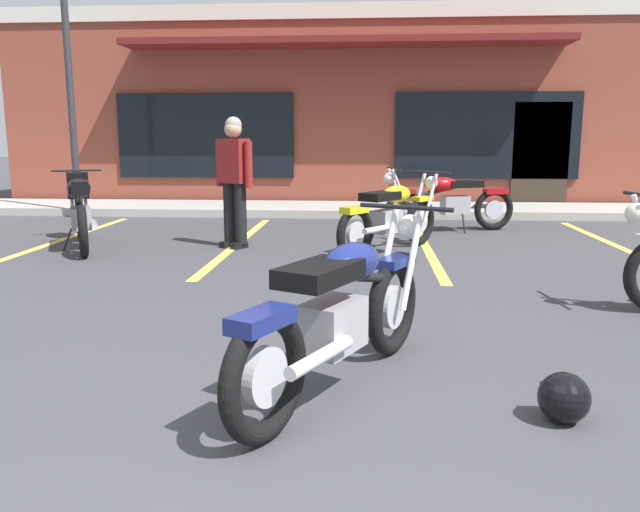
# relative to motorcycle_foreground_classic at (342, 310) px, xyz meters

# --- Properties ---
(ground_plane) EXTENTS (80.00, 80.00, 0.00)m
(ground_plane) POSITION_rel_motorcycle_foreground_classic_xyz_m (-0.34, 1.52, -0.46)
(ground_plane) COLOR #3D3D42
(sidewalk_kerb) EXTENTS (22.00, 1.80, 0.14)m
(sidewalk_kerb) POSITION_rel_motorcycle_foreground_classic_xyz_m (-0.34, 8.62, -0.39)
(sidewalk_kerb) COLOR #A8A59E
(sidewalk_kerb) RESTS_ON ground_plane
(brick_storefront_building) EXTENTS (14.19, 6.06, 4.00)m
(brick_storefront_building) POSITION_rel_motorcycle_foreground_classic_xyz_m (-0.34, 12.19, 1.54)
(brick_storefront_building) COLOR brown
(brick_storefront_building) RESTS_ON ground_plane
(painted_stall_lines) EXTENTS (12.73, 4.80, 0.01)m
(painted_stall_lines) POSITION_rel_motorcycle_foreground_classic_xyz_m (-0.34, 5.02, -0.46)
(painted_stall_lines) COLOR #DBCC4C
(painted_stall_lines) RESTS_ON ground_plane
(motorcycle_foreground_classic) EXTENTS (1.21, 1.95, 0.98)m
(motorcycle_foreground_classic) POSITION_rel_motorcycle_foreground_classic_xyz_m (0.00, 0.00, 0.00)
(motorcycle_foreground_classic) COLOR black
(motorcycle_foreground_classic) RESTS_ON ground_plane
(motorcycle_red_sportbike) EXTENTS (1.20, 1.95, 0.98)m
(motorcycle_red_sportbike) POSITION_rel_motorcycle_foreground_classic_xyz_m (-3.59, 4.56, 0.07)
(motorcycle_red_sportbike) COLOR black
(motorcycle_red_sportbike) RESTS_ON ground_plane
(motorcycle_silver_naked) EXTENTS (2.06, 0.93, 0.98)m
(motorcycle_silver_naked) POSITION_rel_motorcycle_foreground_classic_xyz_m (1.38, 6.31, 0.00)
(motorcycle_silver_naked) COLOR black
(motorcycle_silver_naked) RESTS_ON ground_plane
(motorcycle_blue_standard) EXTENTS (1.45, 1.81, 0.98)m
(motorcycle_blue_standard) POSITION_rel_motorcycle_foreground_classic_xyz_m (0.44, 4.43, 0.00)
(motorcycle_blue_standard) COLOR black
(motorcycle_blue_standard) RESTS_ON ground_plane
(person_in_black_shirt) EXTENTS (0.56, 0.41, 1.68)m
(person_in_black_shirt) POSITION_rel_motorcycle_foreground_classic_xyz_m (-1.57, 4.65, 0.49)
(person_in_black_shirt) COLOR black
(person_in_black_shirt) RESTS_ON ground_plane
(helmet_on_pavement) EXTENTS (0.26, 0.26, 0.26)m
(helmet_on_pavement) POSITION_rel_motorcycle_foreground_classic_xyz_m (1.13, -0.35, -0.33)
(helmet_on_pavement) COLOR black
(helmet_on_pavement) RESTS_ON ground_plane
(parking_lot_lamp_post) EXTENTS (0.24, 0.76, 5.12)m
(parking_lot_lamp_post) POSITION_rel_motorcycle_foreground_classic_xyz_m (-5.00, 7.41, 2.84)
(parking_lot_lamp_post) COLOR #2D2D33
(parking_lot_lamp_post) RESTS_ON ground_plane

